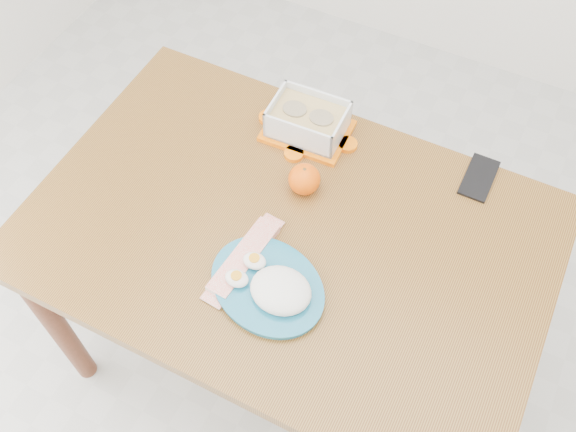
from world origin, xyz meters
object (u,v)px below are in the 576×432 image
at_px(smartphone, 479,178).
at_px(rice_plate, 271,286).
at_px(dining_table, 288,250).
at_px(orange_fruit, 304,179).
at_px(food_container, 308,121).

bearing_deg(smartphone, rice_plate, -121.76).
bearing_deg(rice_plate, dining_table, 122.99).
xyz_separation_m(dining_table, rice_plate, (0.04, -0.16, 0.12)).
distance_m(dining_table, orange_fruit, 0.19).
bearing_deg(food_container, orange_fruit, -69.04).
bearing_deg(dining_table, orange_fruit, 98.52).
height_order(dining_table, orange_fruit, orange_fruit).
distance_m(orange_fruit, smartphone, 0.45).
xyz_separation_m(dining_table, smartphone, (0.36, 0.36, 0.10)).
xyz_separation_m(food_container, orange_fruit, (0.07, -0.17, -0.01)).
relative_size(food_container, smartphone, 1.59).
bearing_deg(dining_table, rice_plate, -76.01).
bearing_deg(orange_fruit, food_container, 113.09).
height_order(dining_table, smartphone, smartphone).
height_order(dining_table, food_container, food_container).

